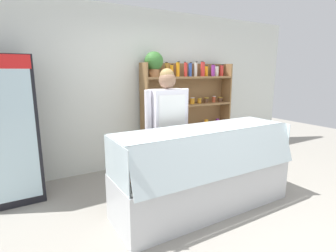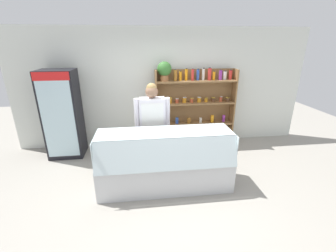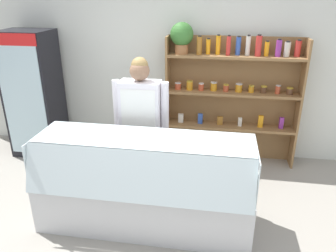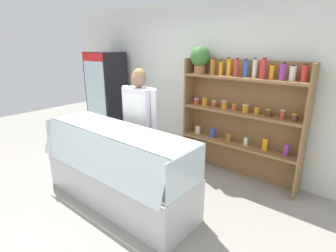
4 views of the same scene
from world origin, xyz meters
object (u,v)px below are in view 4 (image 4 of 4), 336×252
Objects in this scene: drinks_fridge at (107,97)px; deli_display_case at (118,180)px; shelving_unit at (234,105)px; shop_clerk at (140,117)px.

drinks_fridge is 0.84× the size of deli_display_case.
drinks_fridge is at bearing -175.51° from shelving_unit.
drinks_fridge is 2.04m from shop_clerk.
shelving_unit reaches higher than drinks_fridge.
drinks_fridge is 2.81m from shelving_unit.
deli_display_case is 0.94m from shop_clerk.
shelving_unit is 1.43m from shop_clerk.
shelving_unit is 1.17× the size of shop_clerk.
shop_clerk reaches higher than deli_display_case.
deli_display_case is (2.01, -1.45, -0.62)m from drinks_fridge.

